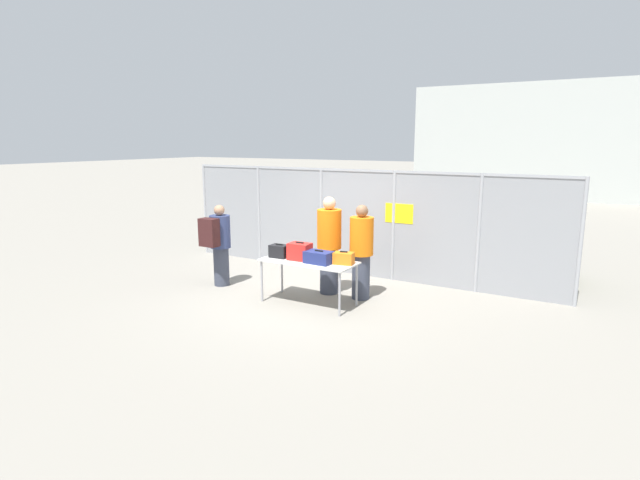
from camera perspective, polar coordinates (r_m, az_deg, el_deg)
name	(u,v)px	position (r m, az deg, el deg)	size (l,w,h in m)	color
ground_plane	(307,299)	(9.30, -1.55, -6.76)	(120.00, 120.00, 0.00)	gray
fence_section	(356,220)	(10.76, 4.15, 2.24)	(8.71, 0.07, 2.29)	#9EA0A5
inspection_table	(309,264)	(8.87, -1.32, -2.78)	(1.72, 0.76, 0.79)	silver
suitcase_black	(279,251)	(9.11, -4.68, -1.28)	(0.34, 0.25, 0.25)	black
suitcase_red	(300,252)	(8.89, -2.33, -1.32)	(0.40, 0.30, 0.33)	red
suitcase_navy	(319,257)	(8.65, -0.13, -1.99)	(0.50, 0.33, 0.23)	navy
suitcase_orange	(344,258)	(8.61, 2.72, -2.09)	(0.38, 0.29, 0.23)	orange
traveler_hooded	(218,242)	(10.12, -11.53, -0.23)	(0.41, 0.63, 1.64)	#383D4C
security_worker_near	(329,244)	(9.43, 1.06, -0.47)	(0.46, 0.46, 1.86)	#383D4C
security_worker_far	(361,251)	(9.14, 4.75, -1.24)	(0.43, 0.43, 1.75)	#383D4C
utility_trailer	(486,255)	(11.62, 18.40, -1.66)	(4.51, 1.96, 0.67)	#4C6B47
distant_hangar	(583,141)	(32.50, 27.84, 9.94)	(15.82, 11.69, 5.68)	#B2B7B2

